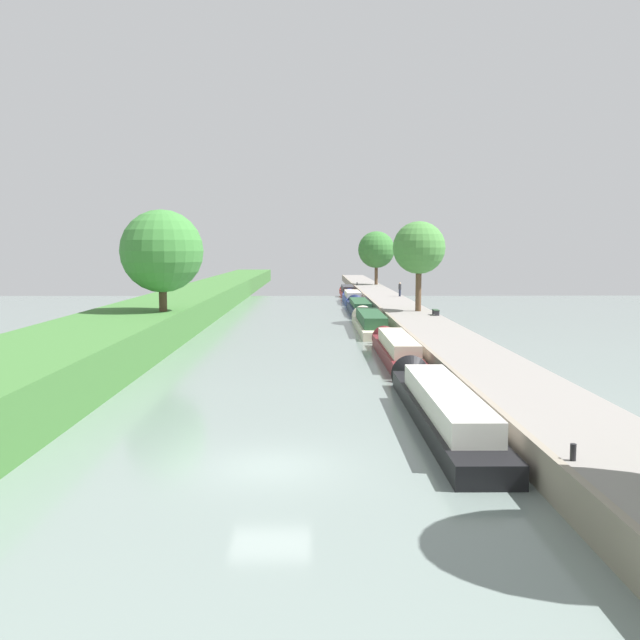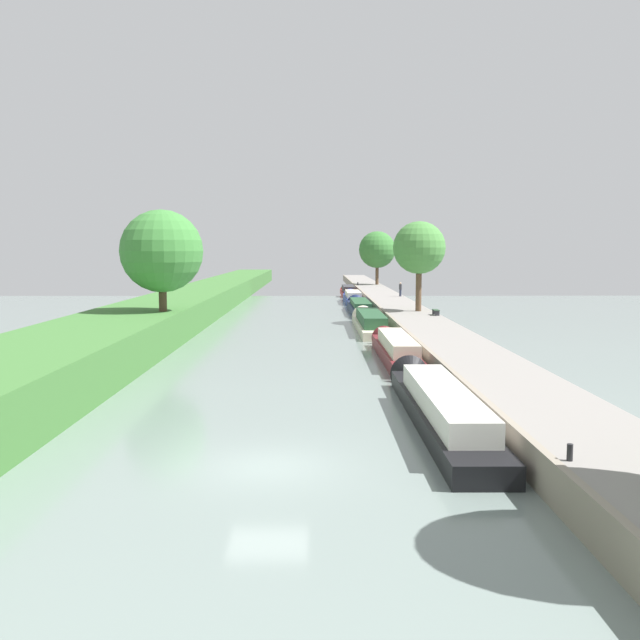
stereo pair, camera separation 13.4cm
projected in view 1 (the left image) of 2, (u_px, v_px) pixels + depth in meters
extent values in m
plane|color=slate|center=(271.00, 467.00, 21.58)|extent=(160.00, 160.00, 0.00)
cube|color=gray|center=(592.00, 447.00, 21.62)|extent=(4.27, 260.00, 1.19)
cube|color=gray|center=(519.00, 447.00, 21.60)|extent=(0.25, 260.00, 1.24)
cube|color=black|center=(442.00, 415.00, 26.83)|extent=(2.05, 15.19, 0.74)
cube|color=silver|center=(446.00, 399.00, 26.00)|extent=(1.68, 10.63, 0.83)
cone|color=black|center=(412.00, 376.00, 35.00)|extent=(1.95, 1.23, 1.95)
cube|color=maroon|center=(397.00, 354.00, 42.38)|extent=(1.86, 12.91, 0.78)
cube|color=beige|center=(398.00, 342.00, 41.66)|extent=(1.53, 9.04, 0.78)
cone|color=maroon|center=(385.00, 339.00, 49.35)|extent=(1.77, 1.12, 1.77)
cube|color=beige|center=(370.00, 326.00, 58.05)|extent=(2.19, 14.82, 0.67)
cube|color=#234C2D|center=(371.00, 318.00, 57.23)|extent=(1.79, 10.38, 0.89)
cone|color=beige|center=(363.00, 317.00, 66.07)|extent=(2.08, 1.31, 2.08)
cube|color=#141E42|center=(360.00, 309.00, 74.20)|extent=(2.10, 14.09, 0.79)
cube|color=#234C2D|center=(360.00, 303.00, 73.43)|extent=(1.72, 9.86, 0.57)
cone|color=#141E42|center=(355.00, 303.00, 81.84)|extent=(1.99, 1.26, 1.99)
cube|color=#283D93|center=(352.00, 300.00, 88.06)|extent=(2.11, 11.06, 0.80)
cube|color=beige|center=(353.00, 294.00, 87.43)|extent=(1.73, 7.74, 0.70)
cone|color=#283D93|center=(350.00, 296.00, 94.19)|extent=(2.00, 1.26, 2.00)
cube|color=maroon|center=(347.00, 293.00, 101.79)|extent=(1.97, 11.00, 0.65)
cube|color=#333338|center=(348.00, 288.00, 101.17)|extent=(1.61, 7.70, 0.82)
cone|color=maroon|center=(345.00, 291.00, 107.85)|extent=(1.87, 1.18, 1.87)
cylinder|color=brown|center=(418.00, 287.00, 62.41)|extent=(0.52, 0.52, 4.39)
sphere|color=#47843D|center=(419.00, 248.00, 62.06)|extent=(4.68, 4.68, 4.68)
cylinder|color=brown|center=(376.00, 272.00, 109.69)|extent=(0.51, 0.51, 3.90)
sphere|color=#387533|center=(376.00, 250.00, 109.33)|extent=(5.75, 5.75, 5.75)
cylinder|color=#4C3828|center=(163.00, 293.00, 48.79)|extent=(0.55, 0.55, 2.63)
sphere|color=#3D7F38|center=(162.00, 251.00, 48.50)|extent=(5.76, 5.76, 5.76)
cylinder|color=#282D42|center=(400.00, 293.00, 82.21)|extent=(0.26, 0.26, 0.82)
cylinder|color=#333338|center=(400.00, 287.00, 82.13)|extent=(0.34, 0.34, 0.62)
sphere|color=tan|center=(400.00, 283.00, 82.09)|extent=(0.22, 0.22, 0.22)
cylinder|color=black|center=(573.00, 452.00, 18.28)|extent=(0.16, 0.16, 0.45)
cylinder|color=black|center=(357.00, 284.00, 108.04)|extent=(0.16, 0.16, 0.45)
cube|color=#333338|center=(437.00, 313.00, 58.18)|extent=(0.40, 0.08, 0.41)
cube|color=#333338|center=(434.00, 312.00, 59.37)|extent=(0.40, 0.08, 0.41)
cube|color=#2D4733|center=(436.00, 310.00, 58.75)|extent=(0.44, 1.50, 0.06)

